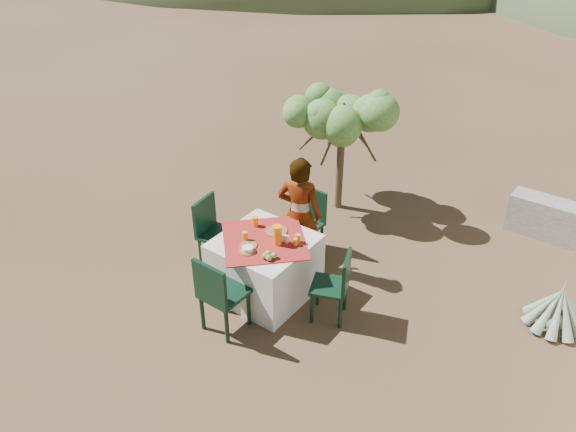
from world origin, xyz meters
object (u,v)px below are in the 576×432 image
object	(u,v)px
chair_far	(308,219)
chair_right	(336,284)
table	(265,266)
person	(300,215)
shrub_tree	(347,124)
chair_left	(213,229)
agave	(557,308)
juice_pitcher	(277,235)
chair_near	(219,293)

from	to	relation	value
chair_far	chair_right	world-z (taller)	chair_far
table	person	bearing A→B (deg)	87.89
table	shrub_tree	size ratio (longest dim) A/B	0.77
chair_left	person	bearing A→B (deg)	-64.83
chair_left	agave	distance (m)	4.10
chair_far	shrub_tree	distance (m)	1.53
person	table	bearing A→B (deg)	71.32
person	agave	distance (m)	3.09
table	person	world-z (taller)	person
person	juice_pitcher	xyz separation A→B (m)	(0.14, -0.64, 0.11)
chair_near	chair_right	distance (m)	1.29
chair_right	agave	xyz separation A→B (m)	(2.06, 1.32, -0.23)
agave	juice_pitcher	size ratio (longest dim) A/B	3.11
chair_left	person	size ratio (longest dim) A/B	0.60
chair_left	agave	world-z (taller)	chair_left
agave	juice_pitcher	world-z (taller)	juice_pitcher
agave	chair_left	bearing A→B (deg)	-160.66
person	juice_pitcher	bearing A→B (deg)	86.21
chair_left	agave	size ratio (longest dim) A/B	1.28
chair_left	chair_right	bearing A→B (deg)	-96.41
agave	juice_pitcher	xyz separation A→B (m)	(-2.80, -1.41, 0.63)
table	chair_right	world-z (taller)	chair_right
juice_pitcher	table	bearing A→B (deg)	-170.49
chair_near	chair_left	size ratio (longest dim) A/B	1.03
chair_near	person	distance (m)	1.50
chair_right	table	bearing A→B (deg)	-104.50
chair_right	juice_pitcher	distance (m)	0.85
shrub_tree	agave	bearing A→B (deg)	-14.58
chair_left	juice_pitcher	world-z (taller)	juice_pitcher
person	agave	size ratio (longest dim) A/B	2.12
chair_right	chair_left	bearing A→B (deg)	-110.70
table	chair_right	xyz separation A→B (m)	(0.91, 0.12, 0.10)
chair_left	shrub_tree	size ratio (longest dim) A/B	0.55
table	chair_near	bearing A→B (deg)	-88.68
person	shrub_tree	size ratio (longest dim) A/B	0.92
shrub_tree	table	bearing A→B (deg)	-82.40
chair_far	chair_right	bearing A→B (deg)	-36.90
table	chair_far	xyz separation A→B (m)	(-0.09, 1.02, 0.12)
shrub_tree	agave	size ratio (longest dim) A/B	2.31
chair_near	agave	size ratio (longest dim) A/B	1.32
agave	juice_pitcher	distance (m)	3.20
agave	chair_far	bearing A→B (deg)	-172.24
chair_far	shrub_tree	bearing A→B (deg)	105.20
chair_left	chair_right	size ratio (longest dim) A/B	1.08
juice_pitcher	chair_near	bearing A→B (deg)	-100.16
agave	juice_pitcher	bearing A→B (deg)	-153.27
chair_far	person	xyz separation A→B (m)	(0.11, -0.35, 0.28)
chair_right	person	xyz separation A→B (m)	(-0.89, 0.55, 0.29)
person	juice_pitcher	size ratio (longest dim) A/B	6.59
chair_far	person	bearing A→B (deg)	-67.21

